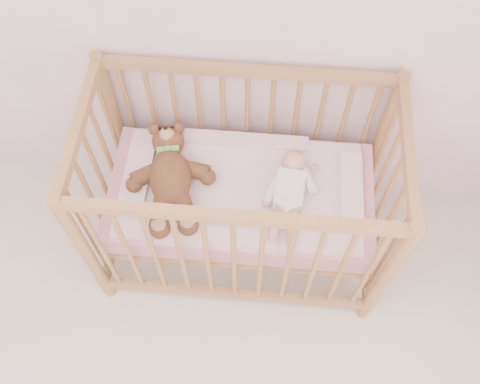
# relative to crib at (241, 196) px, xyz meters

# --- Properties ---
(crib) EXTENTS (1.36, 0.76, 1.00)m
(crib) POSITION_rel_crib_xyz_m (0.00, 0.00, 0.00)
(crib) COLOR #B67E4D
(crib) RESTS_ON floor
(mattress) EXTENTS (1.22, 0.62, 0.13)m
(mattress) POSITION_rel_crib_xyz_m (0.00, 0.00, -0.01)
(mattress) COLOR pink
(mattress) RESTS_ON crib
(blanket) EXTENTS (1.10, 0.58, 0.06)m
(blanket) POSITION_rel_crib_xyz_m (-0.00, 0.00, 0.06)
(blanket) COLOR pink
(blanket) RESTS_ON mattress
(baby) EXTENTS (0.28, 0.51, 0.12)m
(baby) POSITION_rel_crib_xyz_m (0.22, -0.02, 0.14)
(baby) COLOR white
(baby) RESTS_ON blanket
(teddy_bear) EXTENTS (0.53, 0.67, 0.17)m
(teddy_bear) POSITION_rel_crib_xyz_m (-0.31, -0.02, 0.15)
(teddy_bear) COLOR brown
(teddy_bear) RESTS_ON blanket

